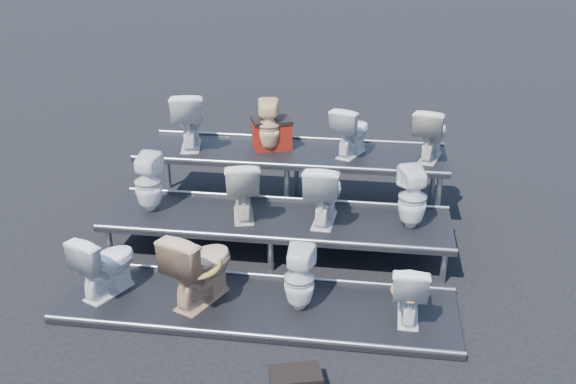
# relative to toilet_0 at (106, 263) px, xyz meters

# --- Properties ---
(ground) EXTENTS (80.00, 80.00, 0.00)m
(ground) POSITION_rel_toilet_0_xyz_m (1.65, 1.30, -0.42)
(ground) COLOR black
(ground) RESTS_ON ground
(tier_front) EXTENTS (4.20, 1.20, 0.06)m
(tier_front) POSITION_rel_toilet_0_xyz_m (1.65, 0.00, -0.39)
(tier_front) COLOR black
(tier_front) RESTS_ON ground
(tier_mid) EXTENTS (4.20, 1.20, 0.46)m
(tier_mid) POSITION_rel_toilet_0_xyz_m (1.65, 1.30, -0.19)
(tier_mid) COLOR black
(tier_mid) RESTS_ON ground
(tier_back) EXTENTS (4.20, 1.20, 0.86)m
(tier_back) POSITION_rel_toilet_0_xyz_m (1.65, 2.60, 0.01)
(tier_back) COLOR black
(tier_back) RESTS_ON ground
(toilet_0) EXTENTS (0.66, 0.81, 0.72)m
(toilet_0) POSITION_rel_toilet_0_xyz_m (0.00, 0.00, 0.00)
(toilet_0) COLOR white
(toilet_0) RESTS_ON tier_front
(toilet_1) EXTENTS (0.76, 0.94, 0.84)m
(toilet_1) POSITION_rel_toilet_0_xyz_m (1.05, 0.00, 0.06)
(toilet_1) COLOR tan
(toilet_1) RESTS_ON tier_front
(toilet_2) EXTENTS (0.35, 0.35, 0.71)m
(toilet_2) POSITION_rel_toilet_0_xyz_m (2.10, 0.00, -0.01)
(toilet_2) COLOR white
(toilet_2) RESTS_ON tier_front
(toilet_3) EXTENTS (0.38, 0.65, 0.65)m
(toilet_3) POSITION_rel_toilet_0_xyz_m (3.22, 0.00, -0.04)
(toilet_3) COLOR white
(toilet_3) RESTS_ON tier_front
(toilet_4) EXTENTS (0.37, 0.38, 0.74)m
(toilet_4) POSITION_rel_toilet_0_xyz_m (0.04, 1.30, 0.41)
(toilet_4) COLOR white
(toilet_4) RESTS_ON tier_mid
(toilet_5) EXTENTS (0.58, 0.80, 0.74)m
(toilet_5) POSITION_rel_toilet_0_xyz_m (1.23, 1.30, 0.41)
(toilet_5) COLOR beige
(toilet_5) RESTS_ON tier_mid
(toilet_6) EXTENTS (0.47, 0.77, 0.75)m
(toilet_6) POSITION_rel_toilet_0_xyz_m (2.22, 1.30, 0.42)
(toilet_6) COLOR white
(toilet_6) RESTS_ON tier_mid
(toilet_7) EXTENTS (0.43, 0.43, 0.75)m
(toilet_7) POSITION_rel_toilet_0_xyz_m (3.25, 1.30, 0.41)
(toilet_7) COLOR white
(toilet_7) RESTS_ON tier_mid
(toilet_8) EXTENTS (0.61, 0.86, 0.80)m
(toilet_8) POSITION_rel_toilet_0_xyz_m (0.20, 2.60, 0.84)
(toilet_8) COLOR white
(toilet_8) RESTS_ON tier_back
(toilet_9) EXTENTS (0.36, 0.37, 0.72)m
(toilet_9) POSITION_rel_toilet_0_xyz_m (1.32, 2.60, 0.80)
(toilet_9) COLOR beige
(toilet_9) RESTS_ON tier_back
(toilet_10) EXTENTS (0.61, 0.76, 0.68)m
(toilet_10) POSITION_rel_toilet_0_xyz_m (2.46, 2.60, 0.78)
(toilet_10) COLOR white
(toilet_10) RESTS_ON tier_back
(toilet_11) EXTENTS (0.56, 0.77, 0.71)m
(toilet_11) POSITION_rel_toilet_0_xyz_m (3.51, 2.60, 0.79)
(toilet_11) COLOR beige
(toilet_11) RESTS_ON tier_back
(red_crate) EXTENTS (0.62, 0.56, 0.37)m
(red_crate) POSITION_rel_toilet_0_xyz_m (1.34, 2.74, 0.62)
(red_crate) COLOR maroon
(red_crate) RESTS_ON tier_back
(step_stool) EXTENTS (0.49, 0.37, 0.16)m
(step_stool) POSITION_rel_toilet_0_xyz_m (2.22, -1.20, -0.34)
(step_stool) COLOR #0F0F36
(step_stool) RESTS_ON ground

